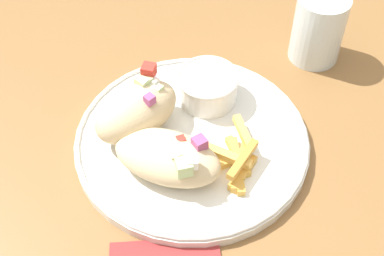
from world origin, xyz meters
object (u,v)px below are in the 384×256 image
(pita_sandwich_near, at_px, (168,157))
(pita_sandwich_far, at_px, (137,111))
(water_glass, at_px, (318,31))
(fries_pile, at_px, (230,159))
(plate, at_px, (192,140))
(sauce_ramekin, at_px, (208,86))

(pita_sandwich_near, relative_size, pita_sandwich_far, 1.11)
(water_glass, bearing_deg, pita_sandwich_near, -139.04)
(fries_pile, xyz_separation_m, water_glass, (0.16, 0.20, 0.02))
(plate, distance_m, water_glass, 0.26)
(plate, distance_m, sauce_ramekin, 0.08)
(pita_sandwich_near, xyz_separation_m, water_glass, (0.23, 0.20, 0.01))
(pita_sandwich_near, height_order, pita_sandwich_far, pita_sandwich_far)
(pita_sandwich_far, bearing_deg, water_glass, -10.67)
(water_glass, bearing_deg, plate, -142.02)
(pita_sandwich_near, relative_size, sauce_ramekin, 1.83)
(pita_sandwich_near, xyz_separation_m, fries_pile, (0.08, -0.00, -0.01))
(plate, height_order, pita_sandwich_near, pita_sandwich_near)
(pita_sandwich_far, height_order, water_glass, water_glass)
(sauce_ramekin, bearing_deg, pita_sandwich_near, -118.04)
(pita_sandwich_far, height_order, sauce_ramekin, pita_sandwich_far)
(plate, bearing_deg, pita_sandwich_near, -125.71)
(pita_sandwich_near, relative_size, water_glass, 1.47)
(pita_sandwich_near, distance_m, water_glass, 0.31)
(plate, relative_size, pita_sandwich_far, 2.20)
(fries_pile, bearing_deg, plate, 131.54)
(pita_sandwich_far, bearing_deg, fries_pile, -70.12)
(pita_sandwich_near, distance_m, pita_sandwich_far, 0.08)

